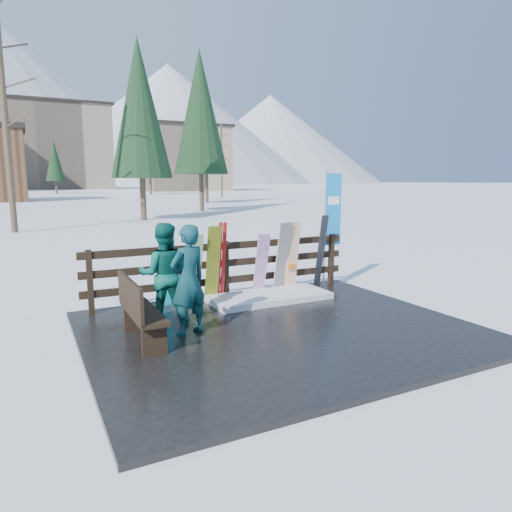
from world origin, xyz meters
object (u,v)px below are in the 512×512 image
snowboard_3 (261,265)px  snowboard_4 (282,258)px  bench (138,308)px  snowboard_1 (194,269)px  snowboard_2 (213,264)px  person_front (188,280)px  rental_flag (331,214)px  person_back (164,274)px  snowboard_0 (165,272)px  snowboard_5 (292,257)px

snowboard_3 → snowboard_4: (0.50, 0.00, 0.10)m
bench → snowboard_3: 3.30m
snowboard_1 → snowboard_2: size_ratio=0.93×
snowboard_2 → person_front: person_front is taller
rental_flag → person_front: 4.48m
person_front → person_back: size_ratio=1.01×
snowboard_3 → person_front: bearing=-142.6°
snowboard_1 → person_back: bearing=-131.8°
snowboard_3 → rental_flag: size_ratio=0.51×
snowboard_3 → person_front: size_ratio=0.78×
snowboard_4 → person_front: (-2.59, -1.60, 0.10)m
snowboard_0 → person_front: (-0.09, -1.60, 0.17)m
person_front → snowboard_0: bearing=-111.8°
snowboard_1 → snowboard_3: size_ratio=1.07×
snowboard_0 → snowboard_1: snowboard_1 is taller
snowboard_5 → rental_flag: (1.18, 0.27, 0.86)m
snowboard_5 → person_back: (-3.02, -0.94, 0.09)m
snowboard_1 → rental_flag: 3.49m
snowboard_3 → snowboard_4: bearing=0.0°
snowboard_0 → snowboard_1: 0.55m
snowboard_1 → rental_flag: size_ratio=0.55×
snowboard_0 → person_front: size_ratio=0.82×
bench → person_back: 0.96m
snowboard_0 → snowboard_3: snowboard_0 is taller
person_front → snowboard_2: bearing=-141.3°
snowboard_2 → person_front: size_ratio=0.89×
snowboard_0 → snowboard_5: bearing=0.0°
snowboard_2 → snowboard_5: snowboard_2 is taller
snowboard_0 → snowboard_3: bearing=0.0°
snowboard_5 → person_back: size_ratio=0.90×
bench → snowboard_2: 2.45m
snowboard_3 → rental_flag: (1.91, 0.27, 0.96)m
rental_flag → snowboard_5: bearing=-167.1°
snowboard_4 → snowboard_0: bearing=-180.0°
snowboard_1 → rental_flag: (3.36, 0.27, 0.92)m
bench → snowboard_5: bearing=24.3°
snowboard_4 → snowboard_5: (0.24, -0.00, -0.00)m
snowboard_5 → person_front: 3.25m
snowboard_5 → person_back: person_back is taller
snowboard_3 → snowboard_0: bearing=-180.0°
snowboard_0 → person_front: person_front is taller
snowboard_4 → person_front: person_front is taller
bench → rental_flag: (4.78, 1.90, 1.09)m
bench → snowboard_5: (3.60, 1.63, 0.23)m
snowboard_4 → rental_flag: bearing=10.8°
bench → rental_flag: bearing=21.7°
snowboard_1 → snowboard_5: 2.18m
snowboard_4 → person_back: size_ratio=0.91×
bench → snowboard_0: snowboard_0 is taller
snowboard_2 → snowboard_3: bearing=0.0°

